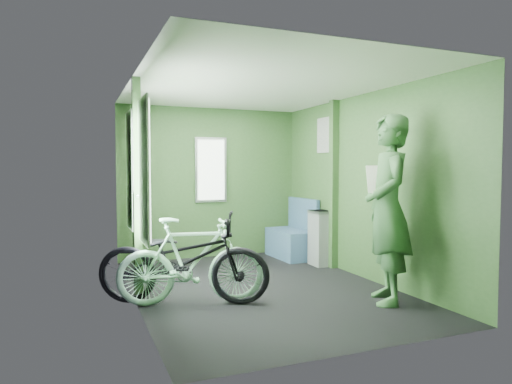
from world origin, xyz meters
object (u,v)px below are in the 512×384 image
at_px(bicycle_black, 184,304).
at_px(waste_box, 320,238).
at_px(passenger, 388,209).
at_px(bicycle_mint, 192,305).
at_px(bench_seat, 292,240).

height_order(bicycle_black, waste_box, waste_box).
bearing_deg(passenger, waste_box, -164.72).
bearing_deg(waste_box, passenger, -98.15).
relative_size(bicycle_mint, waste_box, 1.90).
xyz_separation_m(waste_box, bench_seat, (-0.12, 0.65, -0.12)).
distance_m(bicycle_black, bicycle_mint, 0.09).
xyz_separation_m(passenger, waste_box, (0.26, 1.82, -0.57)).
bearing_deg(bench_seat, waste_box, -82.23).
relative_size(bicycle_black, bicycle_mint, 1.17).
relative_size(bicycle_black, passenger, 0.90).
relative_size(bicycle_black, waste_box, 2.23).
bearing_deg(bench_seat, passenger, -95.64).
bearing_deg(passenger, bicycle_black, -86.27).
xyz_separation_m(bicycle_mint, bench_seat, (2.02, 1.81, 0.27)).
height_order(bicycle_mint, waste_box, waste_box).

